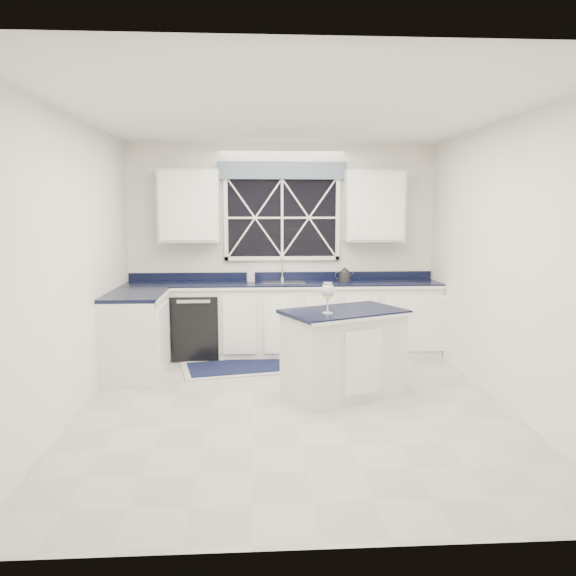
{
  "coord_description": "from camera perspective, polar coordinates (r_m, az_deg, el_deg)",
  "views": [
    {
      "loc": [
        -0.36,
        -5.1,
        1.87
      ],
      "look_at": [
        -0.03,
        0.4,
        1.09
      ],
      "focal_mm": 35.0,
      "sensor_mm": 36.0,
      "label": 1
    }
  ],
  "objects": [
    {
      "name": "ground",
      "position": [
        5.44,
        0.61,
        -12.0
      ],
      "size": [
        4.5,
        4.5,
        0.0
      ],
      "primitive_type": "plane",
      "color": "#AFB0AB",
      "rests_on": "ground"
    },
    {
      "name": "back_wall",
      "position": [
        7.38,
        -0.62,
        4.04
      ],
      "size": [
        4.0,
        0.1,
        2.7
      ],
      "primitive_type": "cube",
      "color": "white",
      "rests_on": "ground"
    },
    {
      "name": "base_cabinets",
      "position": [
        7.03,
        -3.12,
        -3.58
      ],
      "size": [
        3.99,
        1.6,
        0.9
      ],
      "color": "white",
      "rests_on": "ground"
    },
    {
      "name": "countertop",
      "position": [
        7.12,
        -0.49,
        0.42
      ],
      "size": [
        3.98,
        0.64,
        0.04
      ],
      "primitive_type": "cube",
      "color": "black",
      "rests_on": "base_cabinets"
    },
    {
      "name": "dishwasher",
      "position": [
        7.24,
        -9.24,
        -3.66
      ],
      "size": [
        0.6,
        0.58,
        0.82
      ],
      "primitive_type": "cube",
      "color": "black",
      "rests_on": "ground"
    },
    {
      "name": "window",
      "position": [
        7.31,
        -0.61,
        7.77
      ],
      "size": [
        1.65,
        0.09,
        1.26
      ],
      "color": "black",
      "rests_on": "ground"
    },
    {
      "name": "upper_cabinets",
      "position": [
        7.19,
        -0.56,
        8.32
      ],
      "size": [
        3.1,
        0.34,
        0.9
      ],
      "color": "white",
      "rests_on": "ground"
    },
    {
      "name": "faucet",
      "position": [
        7.29,
        -0.57,
        2.01
      ],
      "size": [
        0.05,
        0.2,
        0.3
      ],
      "color": "#BABABC",
      "rests_on": "countertop"
    },
    {
      "name": "island",
      "position": [
        5.7,
        5.64,
        -6.51
      ],
      "size": [
        1.35,
        1.12,
        0.87
      ],
      "rotation": [
        0.0,
        0.0,
        0.43
      ],
      "color": "white",
      "rests_on": "ground"
    },
    {
      "name": "rug",
      "position": [
        6.71,
        -5.2,
        -8.02
      ],
      "size": [
        1.39,
        1.01,
        0.02
      ],
      "rotation": [
        0.0,
        0.0,
        0.2
      ],
      "color": "#ABABA7",
      "rests_on": "ground"
    },
    {
      "name": "kettle",
      "position": [
        7.28,
        5.76,
        1.36
      ],
      "size": [
        0.26,
        0.16,
        0.18
      ],
      "rotation": [
        0.0,
        0.0,
        0.04
      ],
      "color": "#2C2C2F",
      "rests_on": "countertop"
    },
    {
      "name": "wine_glass",
      "position": [
        5.38,
        4.06,
        -0.42
      ],
      "size": [
        0.13,
        0.13,
        0.3
      ],
      "color": "silver",
      "rests_on": "island"
    },
    {
      "name": "soap_bottle",
      "position": [
        7.21,
        -3.83,
        1.48
      ],
      "size": [
        0.11,
        0.11,
        0.21
      ],
      "primitive_type": "imported",
      "rotation": [
        0.0,
        0.0,
        0.17
      ],
      "color": "silver",
      "rests_on": "countertop"
    }
  ]
}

